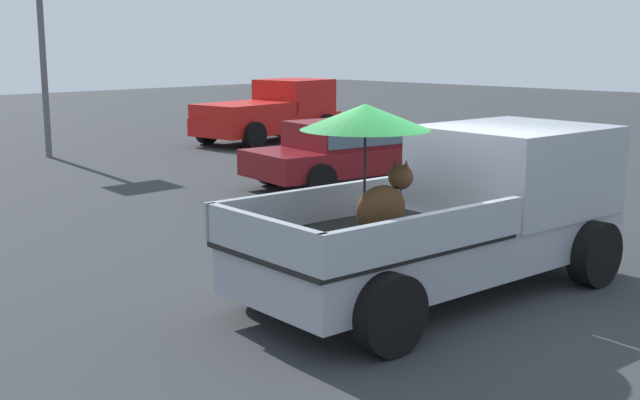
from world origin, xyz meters
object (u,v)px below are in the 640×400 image
parked_sedan_near (347,149)px  motel_sign (41,19)px  pickup_truck_red (273,112)px  pickup_truck_main (461,208)px

parked_sedan_near → motel_sign: size_ratio=0.92×
parked_sedan_near → pickup_truck_red: bearing=68.5°
pickup_truck_red → motel_sign: motel_sign is taller
pickup_truck_red → motel_sign: bearing=161.5°
parked_sedan_near → motel_sign: bearing=115.2°
pickup_truck_red → parked_sedan_near: pickup_truck_red is taller
pickup_truck_main → motel_sign: size_ratio=1.05×
pickup_truck_main → pickup_truck_red: size_ratio=1.04×
pickup_truck_red → parked_sedan_near: size_ratio=1.10×
motel_sign → pickup_truck_red: bearing=-12.0°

